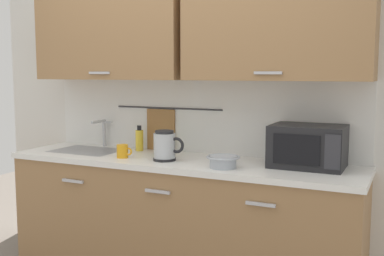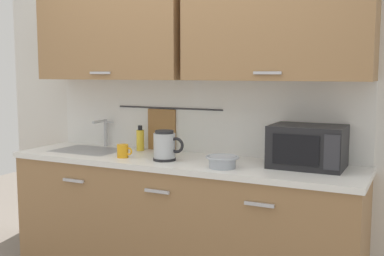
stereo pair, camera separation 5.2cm
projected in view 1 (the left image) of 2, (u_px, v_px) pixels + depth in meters
The scene contains 9 objects.
counter_unit at pixel (178, 220), 3.34m from camera, with size 2.53×0.64×0.90m.
back_wall_assembly at pixel (193, 70), 3.42m from camera, with size 3.70×0.41×2.50m.
sink_faucet at pixel (103, 129), 3.81m from camera, with size 0.09×0.17×0.22m.
microwave at pixel (308, 146), 2.99m from camera, with size 0.46×0.35×0.27m.
electric_kettle at pixel (165, 146), 3.21m from camera, with size 0.23×0.16×0.21m.
dish_soap_bottle at pixel (139, 140), 3.62m from camera, with size 0.06×0.06×0.20m.
mug_near_sink at pixel (160, 149), 3.43m from camera, with size 0.12×0.08×0.09m.
mixing_bowl at pixel (223, 161), 2.97m from camera, with size 0.21×0.21×0.08m.
mug_by_kettle at pixel (123, 151), 3.32m from camera, with size 0.12×0.08×0.09m.
Camera 1 is at (1.46, -2.58, 1.50)m, focal length 43.87 mm.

